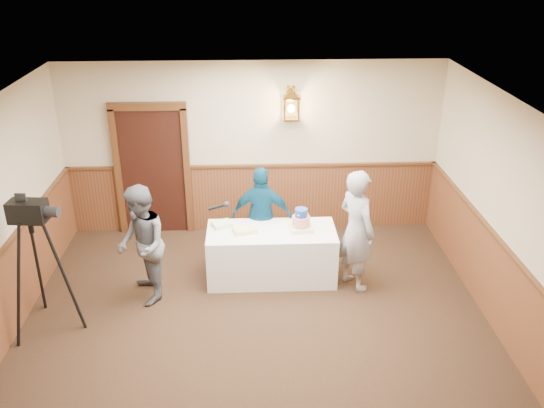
{
  "coord_description": "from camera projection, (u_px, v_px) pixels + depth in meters",
  "views": [
    {
      "loc": [
        -0.05,
        -5.22,
        4.44
      ],
      "look_at": [
        0.24,
        1.7,
        1.25
      ],
      "focal_mm": 38.0,
      "sensor_mm": 36.0,
      "label": 1
    }
  ],
  "objects": [
    {
      "name": "tiered_cake",
      "position": [
        301.0,
        222.0,
        7.99
      ],
      "size": [
        0.34,
        0.34,
        0.32
      ],
      "rotation": [
        0.0,
        0.0,
        0.11
      ],
      "color": "beige",
      "rests_on": "display_table"
    },
    {
      "name": "sheet_cake_yellow",
      "position": [
        244.0,
        230.0,
        7.97
      ],
      "size": [
        0.36,
        0.31,
        0.06
      ],
      "primitive_type": "cube",
      "rotation": [
        0.0,
        0.0,
        0.29
      ],
      "color": "#F7FD97",
      "rests_on": "display_table"
    },
    {
      "name": "room_shell",
      "position": [
        250.0,
        229.0,
        6.37
      ],
      "size": [
        6.02,
        7.02,
        2.81
      ],
      "color": "#C3B792",
      "rests_on": "ground"
    },
    {
      "name": "display_table",
      "position": [
        271.0,
        254.0,
        8.17
      ],
      "size": [
        1.8,
        0.8,
        0.75
      ],
      "primitive_type": "cube",
      "color": "white",
      "rests_on": "ground"
    },
    {
      "name": "sheet_cake_green",
      "position": [
        222.0,
        224.0,
        8.12
      ],
      "size": [
        0.32,
        0.3,
        0.06
      ],
      "primitive_type": "cube",
      "rotation": [
        0.0,
        0.0,
        0.42
      ],
      "color": "#ACEFA9",
      "rests_on": "display_table"
    },
    {
      "name": "tv_camera_rig",
      "position": [
        40.0,
        273.0,
        6.93
      ],
      "size": [
        0.68,
        0.64,
        1.74
      ],
      "rotation": [
        0.0,
        0.0,
        -0.1
      ],
      "color": "black",
      "rests_on": "ground"
    },
    {
      "name": "baker",
      "position": [
        356.0,
        230.0,
        7.77
      ],
      "size": [
        0.68,
        0.76,
        1.73
      ],
      "primitive_type": "imported",
      "rotation": [
        0.0,
        0.0,
        2.11
      ],
      "color": "gray",
      "rests_on": "ground"
    },
    {
      "name": "ground",
      "position": [
        257.0,
        365.0,
        6.6
      ],
      "size": [
        7.0,
        7.0,
        0.0
      ],
      "primitive_type": "plane",
      "color": "black",
      "rests_on": "ground"
    },
    {
      "name": "interviewer",
      "position": [
        142.0,
        245.0,
        7.49
      ],
      "size": [
        1.57,
        0.94,
        1.63
      ],
      "rotation": [
        0.0,
        0.0,
        -1.27
      ],
      "color": "#55575E",
      "rests_on": "ground"
    },
    {
      "name": "assistant_p",
      "position": [
        262.0,
        216.0,
        8.42
      ],
      "size": [
        0.93,
        0.48,
        1.51
      ],
      "primitive_type": "imported",
      "rotation": [
        0.0,
        0.0,
        3.01
      ],
      "color": "navy",
      "rests_on": "ground"
    }
  ]
}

